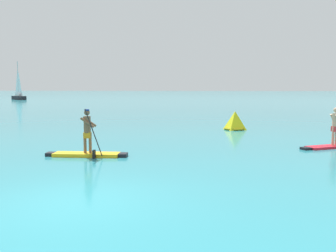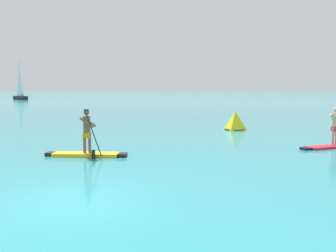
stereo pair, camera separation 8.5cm
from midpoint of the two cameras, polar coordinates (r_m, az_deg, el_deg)
name	(u,v)px [view 1 (the left image)]	position (r m, az deg, el deg)	size (l,w,h in m)	color
ground	(77,200)	(8.94, -14.11, -11.06)	(440.00, 440.00, 0.00)	teal
paddleboarder_mid_center	(87,147)	(14.24, -12.49, -3.17)	(3.09, 0.88, 1.82)	yellow
paddleboarder_far_right	(336,139)	(17.47, 24.30, -1.85)	(3.31, 2.01, 1.83)	red
race_marker_buoy	(235,121)	(22.87, 10.16, 0.69)	(1.41, 1.41, 1.13)	yellow
sailboat_left_horizon	(19,94)	(80.80, -22.02, 4.58)	(4.15, 3.38, 7.67)	black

